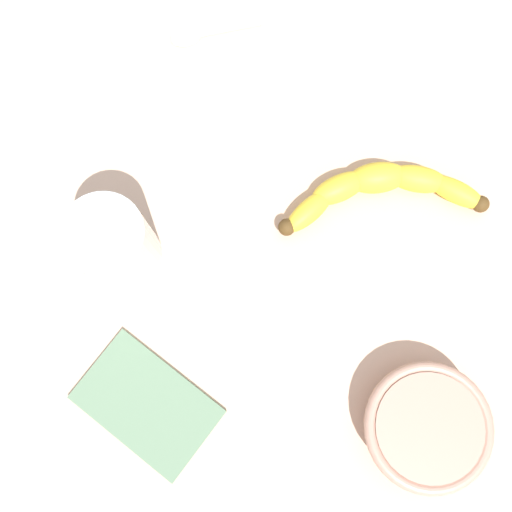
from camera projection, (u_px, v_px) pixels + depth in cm
name	position (u px, v px, depth cm)	size (l,w,h in cm)	color
wooden_tabletop	(290.00, 252.00, 67.22)	(120.00, 120.00, 3.00)	beige
banana	(379.00, 188.00, 65.37)	(20.46, 14.83, 3.50)	yellow
smoothie_glass	(115.00, 245.00, 60.35)	(8.15, 8.15, 10.90)	silver
ceramic_bowl	(425.00, 426.00, 59.19)	(12.94, 12.94, 4.67)	tan
teaspoon	(191.00, 36.00, 70.65)	(9.67, 8.11, 0.80)	silver
folded_napkin	(147.00, 404.00, 62.05)	(14.34, 9.12, 0.60)	slate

